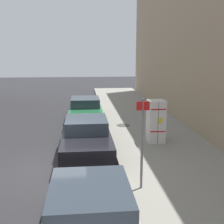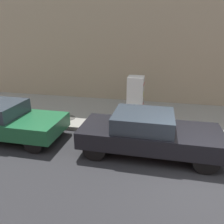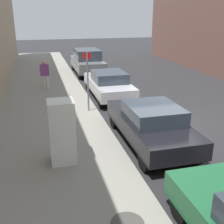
% 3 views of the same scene
% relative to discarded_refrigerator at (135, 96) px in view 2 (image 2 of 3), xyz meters
% --- Properties ---
extents(ground_plane, '(80.00, 80.00, 0.00)m').
position_rel_discarded_refrigerator_xyz_m(ground_plane, '(4.31, 2.34, -1.08)').
color(ground_plane, '#28282B').
extents(sidewalk_slab, '(4.25, 44.00, 0.16)m').
position_rel_discarded_refrigerator_xyz_m(sidewalk_slab, '(-0.22, 2.34, -1.00)').
color(sidewalk_slab, gray).
rests_on(sidewalk_slab, ground).
extents(building_facade_near, '(1.98, 39.60, 10.12)m').
position_rel_discarded_refrigerator_xyz_m(building_facade_near, '(-3.34, 2.34, 3.98)').
color(building_facade_near, tan).
rests_on(building_facade_near, ground).
extents(discarded_refrigerator, '(0.71, 0.72, 1.83)m').
position_rel_discarded_refrigerator_xyz_m(discarded_refrigerator, '(0.00, 0.00, 0.00)').
color(discarded_refrigerator, white).
rests_on(discarded_refrigerator, sidewalk_slab).
extents(manhole_cover, '(0.70, 0.70, 0.02)m').
position_rel_discarded_refrigerator_xyz_m(manhole_cover, '(1.00, -2.95, -0.91)').
color(manhole_cover, '#47443F').
rests_on(manhole_cover, sidewalk_slab).
extents(parked_sedan_green, '(1.87, 4.68, 1.38)m').
position_rel_discarded_refrigerator_xyz_m(parked_sedan_green, '(3.00, -4.75, -0.36)').
color(parked_sedan_green, '#1E6038').
rests_on(parked_sedan_green, ground).
extents(parked_sedan_dark, '(1.85, 4.54, 1.42)m').
position_rel_discarded_refrigerator_xyz_m(parked_sedan_dark, '(3.00, 0.77, -0.34)').
color(parked_sedan_dark, black).
rests_on(parked_sedan_dark, ground).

